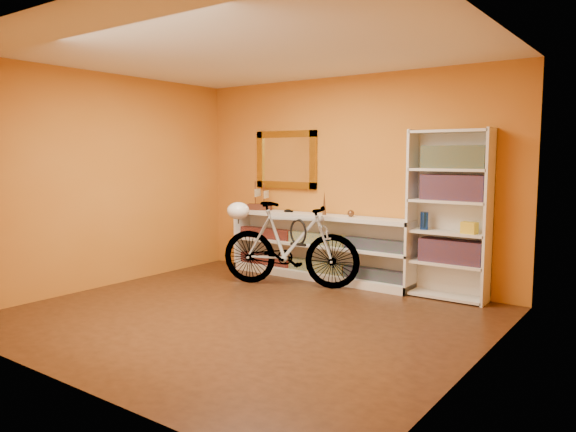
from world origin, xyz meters
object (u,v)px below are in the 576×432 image
Objects in this scene: console_unit at (318,247)px; bicycle at (290,244)px; helmet at (238,211)px; bookcase at (448,215)px.

console_unit is 0.54m from bicycle.
bicycle is (-0.07, -0.53, 0.10)m from console_unit.
helmet is at bearing -133.30° from console_unit.
bicycle is (-1.77, -0.55, -0.43)m from bookcase.
bookcase is 1.07× the size of bicycle.
console_unit is at bearing 46.70° from helmet.
bicycle is at bearing 19.39° from helmet.
console_unit is at bearing -26.84° from bicycle.
bicycle is 0.78m from helmet.
console_unit is at bearing -179.16° from bookcase.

